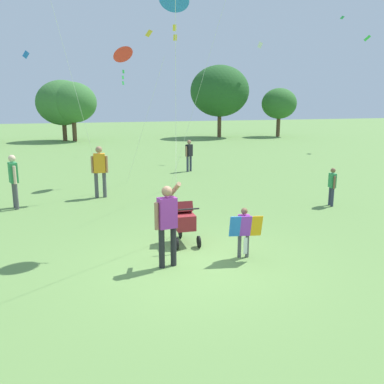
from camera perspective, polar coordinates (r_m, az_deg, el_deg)
name	(u,v)px	position (r m, az deg, el deg)	size (l,w,h in m)	color
ground_plane	(194,264)	(8.73, 0.23, -9.96)	(120.00, 120.00, 0.00)	#668E47
treeline_distant	(137,98)	(37.05, -7.63, 12.77)	(30.60, 5.12, 6.54)	brown
child_with_butterfly_kite	(244,228)	(8.93, 7.20, -4.98)	(0.71, 0.43, 1.11)	#4C4C51
person_adult_flyer	(167,219)	(8.32, -3.45, -3.69)	(0.55, 0.56, 1.76)	#232328
stroller	(184,219)	(9.79, -1.14, -3.68)	(0.57, 1.10, 1.03)	black
kite_adult_black	(174,2)	(10.17, -2.47, 24.67)	(0.89, 2.11, 5.77)	blue
kite_orange_delta	(123,55)	(17.37, -9.47, 18.09)	(1.67, 2.52, 5.43)	red
distant_kites_cluster	(185,20)	(31.12, -1.01, 22.59)	(31.07, 11.59, 9.07)	green
person_red_shirt	(14,177)	(14.02, -23.37, 1.88)	(0.31, 0.53, 1.70)	#4C4C51
person_sitting_far	(332,184)	(14.01, 18.74, 1.09)	(0.22, 0.39, 1.24)	#33384C
person_couple_left	(100,168)	(14.75, -12.61, 3.31)	(0.58, 0.29, 1.80)	#4C4C51
person_kid_running	(189,153)	(19.85, -0.40, 5.39)	(0.42, 0.35, 1.51)	#33384C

